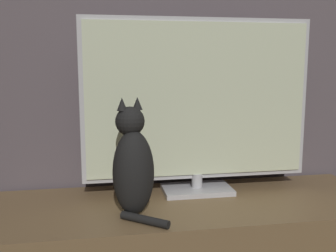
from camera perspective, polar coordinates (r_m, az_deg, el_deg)
tv at (r=1.59m, az=4.34°, el=3.15°), size 0.93×0.17×0.71m
cat at (r=1.38m, az=-5.14°, el=-5.76°), size 0.20×0.25×0.41m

